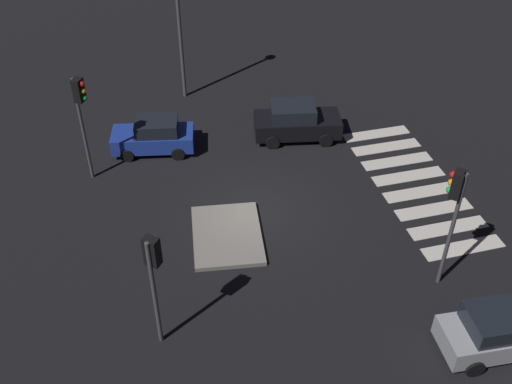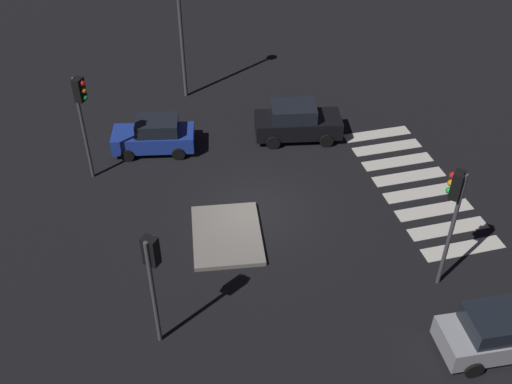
{
  "view_description": "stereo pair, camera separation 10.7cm",
  "coord_description": "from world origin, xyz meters",
  "px_view_note": "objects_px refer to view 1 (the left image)",
  "views": [
    {
      "loc": [
        -17.99,
        4.76,
        15.84
      ],
      "look_at": [
        0.0,
        0.0,
        1.0
      ],
      "focal_mm": 42.69,
      "sensor_mm": 36.0,
      "label": 1
    },
    {
      "loc": [
        -18.01,
        4.65,
        15.84
      ],
      "look_at": [
        0.0,
        0.0,
        1.0
      ],
      "focal_mm": 42.69,
      "sensor_mm": 36.0,
      "label": 2
    }
  ],
  "objects_px": {
    "car_blue": "(154,136)",
    "traffic_light_north": "(81,105)",
    "traffic_light_west": "(153,266)",
    "traffic_island": "(227,235)",
    "traffic_light_south": "(454,202)",
    "car_silver": "(500,331)",
    "car_black": "(296,122)"
  },
  "relations": [
    {
      "from": "car_blue",
      "to": "traffic_light_north",
      "type": "height_order",
      "value": "traffic_light_north"
    },
    {
      "from": "traffic_light_west",
      "to": "traffic_light_north",
      "type": "relative_size",
      "value": 0.9
    },
    {
      "from": "traffic_island",
      "to": "traffic_light_south",
      "type": "distance_m",
      "value": 8.49
    },
    {
      "from": "car_silver",
      "to": "traffic_light_west",
      "type": "bearing_deg",
      "value": 167.1
    },
    {
      "from": "car_silver",
      "to": "traffic_light_south",
      "type": "distance_m",
      "value": 4.2
    },
    {
      "from": "traffic_island",
      "to": "traffic_light_south",
      "type": "height_order",
      "value": "traffic_light_south"
    },
    {
      "from": "car_blue",
      "to": "traffic_light_north",
      "type": "bearing_deg",
      "value": 38.03
    },
    {
      "from": "traffic_light_south",
      "to": "car_black",
      "type": "bearing_deg",
      "value": -33.45
    },
    {
      "from": "traffic_light_south",
      "to": "traffic_light_west",
      "type": "bearing_deg",
      "value": 45.63
    },
    {
      "from": "car_blue",
      "to": "traffic_light_west",
      "type": "relative_size",
      "value": 0.91
    },
    {
      "from": "car_black",
      "to": "traffic_light_west",
      "type": "relative_size",
      "value": 0.99
    },
    {
      "from": "car_blue",
      "to": "traffic_light_north",
      "type": "distance_m",
      "value": 4.17
    },
    {
      "from": "traffic_light_south",
      "to": "traffic_light_north",
      "type": "height_order",
      "value": "traffic_light_south"
    },
    {
      "from": "car_silver",
      "to": "car_black",
      "type": "xyz_separation_m",
      "value": [
        13.1,
        2.39,
        0.04
      ]
    },
    {
      "from": "car_silver",
      "to": "traffic_island",
      "type": "bearing_deg",
      "value": 138.64
    },
    {
      "from": "traffic_island",
      "to": "traffic_light_north",
      "type": "xyz_separation_m",
      "value": [
        5.12,
        4.65,
        3.49
      ]
    },
    {
      "from": "car_black",
      "to": "traffic_light_west",
      "type": "xyz_separation_m",
      "value": [
        -10.0,
        7.64,
        2.37
      ]
    },
    {
      "from": "car_blue",
      "to": "traffic_light_south",
      "type": "relative_size",
      "value": 0.82
    },
    {
      "from": "traffic_light_west",
      "to": "traffic_light_south",
      "type": "relative_size",
      "value": 0.9
    },
    {
      "from": "car_blue",
      "to": "car_silver",
      "type": "xyz_separation_m",
      "value": [
        -13.69,
        -8.91,
        0.02
      ]
    },
    {
      "from": "car_blue",
      "to": "traffic_light_west",
      "type": "height_order",
      "value": "traffic_light_west"
    },
    {
      "from": "car_silver",
      "to": "traffic_light_west",
      "type": "distance_m",
      "value": 10.77
    },
    {
      "from": "traffic_island",
      "to": "car_black",
      "type": "xyz_separation_m",
      "value": [
        5.92,
        -4.63,
        0.77
      ]
    },
    {
      "from": "traffic_island",
      "to": "traffic_light_north",
      "type": "height_order",
      "value": "traffic_light_north"
    },
    {
      "from": "traffic_island",
      "to": "car_silver",
      "type": "height_order",
      "value": "car_silver"
    },
    {
      "from": "car_silver",
      "to": "traffic_light_west",
      "type": "xyz_separation_m",
      "value": [
        3.1,
        10.03,
        2.41
      ]
    },
    {
      "from": "traffic_light_west",
      "to": "traffic_light_north",
      "type": "distance_m",
      "value": 9.35
    },
    {
      "from": "car_black",
      "to": "traffic_light_west",
      "type": "height_order",
      "value": "traffic_light_west"
    },
    {
      "from": "car_black",
      "to": "traffic_light_north",
      "type": "xyz_separation_m",
      "value": [
        -0.8,
        9.28,
        2.72
      ]
    },
    {
      "from": "traffic_island",
      "to": "traffic_light_west",
      "type": "distance_m",
      "value": 5.96
    },
    {
      "from": "car_black",
      "to": "traffic_light_north",
      "type": "relative_size",
      "value": 0.89
    },
    {
      "from": "traffic_light_west",
      "to": "car_blue",
      "type": "bearing_deg",
      "value": 34.33
    }
  ]
}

